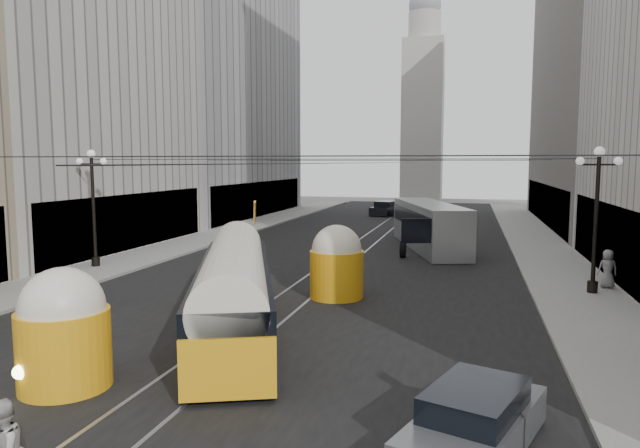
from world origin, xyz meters
The scene contains 17 objects.
road centered at (0.00, 32.50, 0.00)m, with size 20.00×85.00×0.02m, color black.
sidewalk_left centered at (-12.00, 36.00, 0.07)m, with size 4.00×72.00×0.15m, color gray.
sidewalk_right centered at (12.00, 36.00, 0.07)m, with size 4.00×72.00×0.15m, color gray.
rail_left centered at (-0.75, 32.50, 0.00)m, with size 0.12×85.00×0.04m, color gray.
rail_right centered at (0.75, 32.50, 0.00)m, with size 0.12×85.00×0.04m, color gray.
building_left_far centered at (-19.99, 48.00, 14.31)m, with size 12.60×28.60×28.60m.
building_right_far centered at (20.00, 48.00, 16.31)m, with size 12.60×32.60×32.60m.
distant_tower centered at (0.00, 80.00, 14.97)m, with size 6.00×6.00×31.36m.
lamppost_left_mid centered at (-12.60, 18.00, 3.74)m, with size 1.86×0.44×6.37m.
lamppost_right_mid centered at (12.60, 18.00, 3.74)m, with size 1.86×0.44×6.37m.
catenary centered at (0.12, 31.49, 5.88)m, with size 25.00×72.00×0.23m.
streetcar centered at (-0.50, 9.07, 1.58)m, with size 6.91×13.87×3.23m.
city_bus centered at (4.65, 30.04, 1.70)m, with size 6.10×12.66×3.10m.
sedan_grey centered at (7.50, 2.59, 0.63)m, with size 3.15×4.72×1.38m.
sedan_white_far centered at (3.83, 47.89, 0.65)m, with size 2.22×4.66×1.43m.
sedan_dark_far centered at (-1.66, 53.76, 0.71)m, with size 3.13×5.32×1.57m.
pedestrian_sidewalk_right centered at (13.42, 19.17, 1.03)m, with size 0.86×0.53×1.76m, color gray.
Camera 1 is at (7.29, -8.82, 5.86)m, focal length 32.00 mm.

